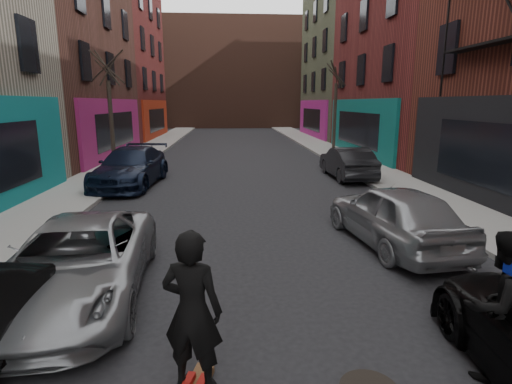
{
  "coord_description": "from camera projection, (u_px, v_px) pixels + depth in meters",
  "views": [
    {
      "loc": [
        -0.61,
        -1.69,
        3.29
      ],
      "look_at": [
        -0.11,
        5.82,
        1.6
      ],
      "focal_mm": 28.0,
      "sensor_mm": 36.0,
      "label": 1
    }
  ],
  "objects": [
    {
      "name": "sidewalk_left",
      "position": [
        157.0,
        145.0,
        31.18
      ],
      "size": [
        2.5,
        84.0,
        0.13
      ],
      "primitive_type": "cube",
      "color": "gray",
      "rests_on": "ground"
    },
    {
      "name": "sidewalk_right",
      "position": [
        315.0,
        144.0,
        32.0
      ],
      "size": [
        2.5,
        84.0,
        0.13
      ],
      "primitive_type": "cube",
      "color": "gray",
      "rests_on": "ground"
    },
    {
      "name": "building_far",
      "position": [
        233.0,
        75.0,
        55.38
      ],
      "size": [
        40.0,
        10.0,
        14.0
      ],
      "primitive_type": "cube",
      "color": "#47281E",
      "rests_on": "ground"
    },
    {
      "name": "tree_left_far",
      "position": [
        110.0,
        101.0,
        18.78
      ],
      "size": [
        2.0,
        2.0,
        6.5
      ],
      "primitive_type": null,
      "color": "black",
      "rests_on": "sidewalk_left"
    },
    {
      "name": "tree_right_far",
      "position": [
        336.0,
        99.0,
        25.4
      ],
      "size": [
        2.0,
        2.0,
        6.8
      ],
      "primitive_type": null,
      "color": "black",
      "rests_on": "sidewalk_right"
    },
    {
      "name": "parked_left_far",
      "position": [
        78.0,
        261.0,
        6.76
      ],
      "size": [
        2.57,
        4.93,
        1.32
      ],
      "primitive_type": "imported",
      "rotation": [
        0.0,
        0.0,
        0.08
      ],
      "color": "gray",
      "rests_on": "ground"
    },
    {
      "name": "parked_left_end",
      "position": [
        131.0,
        167.0,
        16.02
      ],
      "size": [
        2.53,
        5.39,
        1.52
      ],
      "primitive_type": "imported",
      "rotation": [
        0.0,
        0.0,
        -0.08
      ],
      "color": "black",
      "rests_on": "ground"
    },
    {
      "name": "parked_right_far",
      "position": [
        394.0,
        215.0,
        9.28
      ],
      "size": [
        2.29,
        4.52,
        1.48
      ],
      "primitive_type": "imported",
      "rotation": [
        0.0,
        0.0,
        3.27
      ],
      "color": "gray",
      "rests_on": "ground"
    },
    {
      "name": "parked_right_end",
      "position": [
        347.0,
        163.0,
        17.62
      ],
      "size": [
        1.55,
        4.24,
        1.39
      ],
      "primitive_type": "imported",
      "rotation": [
        0.0,
        0.0,
        3.16
      ],
      "color": "black",
      "rests_on": "ground"
    },
    {
      "name": "skateboarder",
      "position": [
        192.0,
        311.0,
        4.4
      ],
      "size": [
        0.78,
        0.61,
        1.88
      ],
      "primitive_type": "imported",
      "rotation": [
        0.0,
        0.0,
        2.88
      ],
      "color": "black",
      "rests_on": "skateboard"
    },
    {
      "name": "pedestrian",
      "position": [
        500.0,
        306.0,
        4.71
      ],
      "size": [
        1.0,
        0.82,
        1.88
      ],
      "rotation": [
        0.0,
        0.0,
        3.27
      ],
      "color": "black",
      "rests_on": "ground"
    }
  ]
}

